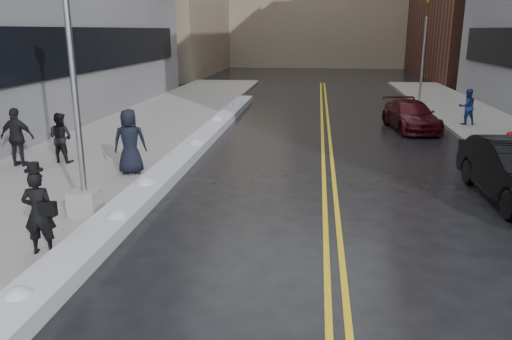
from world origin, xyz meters
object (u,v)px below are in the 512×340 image
(lamppost, at_px, (77,115))
(pedestrian_d, at_px, (17,137))
(car_maroon, at_px, (411,115))
(pedestrian_fedora, at_px, (39,213))
(pedestrian_b, at_px, (61,138))
(pedestrian_east, at_px, (467,107))
(fire_hydrant, at_px, (509,140))
(traffic_signal, at_px, (424,46))
(pedestrian_c, at_px, (130,141))

(lamppost, height_order, pedestrian_d, lamppost)
(car_maroon, bearing_deg, lamppost, -135.38)
(pedestrian_fedora, distance_m, pedestrian_b, 7.37)
(pedestrian_east, height_order, car_maroon, pedestrian_east)
(lamppost, relative_size, fire_hydrant, 10.45)
(car_maroon, bearing_deg, fire_hydrant, -67.44)
(fire_hydrant, distance_m, traffic_signal, 14.30)
(pedestrian_c, relative_size, car_maroon, 0.45)
(traffic_signal, xyz_separation_m, car_maroon, (-2.18, -9.45, -2.76))
(pedestrian_fedora, relative_size, car_maroon, 0.38)
(lamppost, bearing_deg, fire_hydrant, 33.04)
(traffic_signal, height_order, pedestrian_c, traffic_signal)
(fire_hydrant, distance_m, car_maroon, 5.28)
(lamppost, height_order, pedestrian_c, lamppost)
(pedestrian_east, bearing_deg, car_maroon, 4.99)
(pedestrian_d, distance_m, pedestrian_east, 18.84)
(traffic_signal, distance_m, pedestrian_fedora, 26.91)
(lamppost, relative_size, car_maroon, 1.73)
(traffic_signal, bearing_deg, fire_hydrant, -87.95)
(pedestrian_fedora, bearing_deg, pedestrian_east, -138.74)
(lamppost, relative_size, pedestrian_east, 4.65)
(pedestrian_east, xyz_separation_m, car_maroon, (-2.63, -0.80, -0.33))
(pedestrian_fedora, relative_size, pedestrian_c, 0.84)
(pedestrian_b, height_order, car_maroon, pedestrian_b)
(pedestrian_fedora, xyz_separation_m, pedestrian_d, (-4.17, 6.06, 0.10))
(traffic_signal, bearing_deg, pedestrian_east, -87.04)
(fire_hydrant, xyz_separation_m, traffic_signal, (-0.50, 14.00, 2.85))
(pedestrian_east, bearing_deg, pedestrian_b, 18.00)
(pedestrian_fedora, bearing_deg, pedestrian_b, -75.98)
(pedestrian_b, bearing_deg, traffic_signal, -121.40)
(fire_hydrant, bearing_deg, pedestrian_b, -167.40)
(car_maroon, bearing_deg, pedestrian_c, -145.44)
(traffic_signal, height_order, pedestrian_east, traffic_signal)
(pedestrian_fedora, relative_size, pedestrian_b, 1.01)
(fire_hydrant, xyz_separation_m, pedestrian_c, (-12.50, -4.44, 0.59))
(traffic_signal, bearing_deg, pedestrian_b, -130.30)
(pedestrian_d, height_order, pedestrian_east, pedestrian_d)
(lamppost, height_order, traffic_signal, lamppost)
(pedestrian_east, relative_size, car_maroon, 0.37)
(fire_hydrant, height_order, pedestrian_east, pedestrian_east)
(pedestrian_c, xyz_separation_m, pedestrian_d, (-3.87, 0.39, -0.05))
(fire_hydrant, xyz_separation_m, pedestrian_fedora, (-12.20, -10.11, 0.44))
(traffic_signal, height_order, pedestrian_fedora, traffic_signal)
(fire_hydrant, bearing_deg, car_maroon, 120.47)
(pedestrian_east, bearing_deg, traffic_signal, -98.98)
(fire_hydrant, distance_m, pedestrian_east, 5.37)
(traffic_signal, relative_size, car_maroon, 1.36)
(pedestrian_d, xyz_separation_m, car_maroon, (13.70, 8.60, -0.45))
(lamppost, bearing_deg, pedestrian_d, 135.88)
(pedestrian_east, bearing_deg, pedestrian_c, 26.24)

